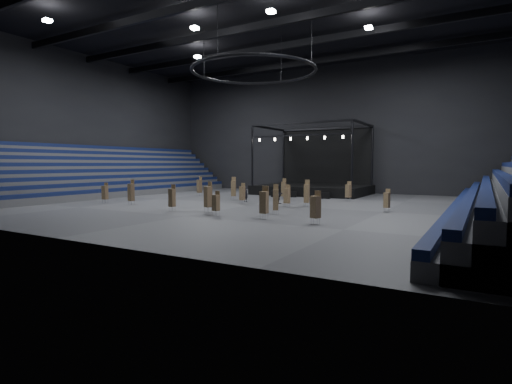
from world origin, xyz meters
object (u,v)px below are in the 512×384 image
Objects in this scene: chair_stack_5 at (284,189)px; chair_stack_11 at (234,188)px; chair_stack_1 at (172,197)px; crew_member at (279,194)px; chair_stack_0 at (387,200)px; chair_stack_7 at (287,195)px; stage at (315,183)px; flight_case_mid at (292,194)px; chair_stack_4 at (348,191)px; chair_stack_6 at (307,193)px; chair_stack_12 at (316,206)px; chair_stack_2 at (276,199)px; man_center at (246,194)px; chair_stack_15 at (208,196)px; chair_stack_13 at (199,186)px; flight_case_right at (326,196)px; chair_stack_14 at (105,192)px; flight_case_left at (276,194)px; chair_stack_8 at (264,202)px; chair_stack_9 at (242,193)px; chair_stack_10 at (216,202)px; chair_stack_3 at (131,192)px.

chair_stack_5 is 0.93× the size of chair_stack_11.
chair_stack_1 reaches higher than crew_member.
chair_stack_0 is 8.80m from chair_stack_7.
flight_case_mid is (-0.31, -6.47, -1.11)m from stage.
chair_stack_4 is 7.61m from chair_stack_6.
stage is 5.52× the size of chair_stack_6.
chair_stack_12 reaches higher than chair_stack_7.
chair_stack_2 is 0.95× the size of chair_stack_6.
man_center is (-9.15, -6.24, -0.34)m from chair_stack_4.
chair_stack_5 is (-6.90, -1.71, 0.07)m from chair_stack_4.
chair_stack_4 is 0.84× the size of chair_stack_15.
chair_stack_5 is (0.22, -9.93, -0.23)m from stage.
chair_stack_1 is 0.89× the size of chair_stack_6.
chair_stack_7 is 9.54m from chair_stack_11.
chair_stack_6 reaches higher than chair_stack_7.
chair_stack_12 is at bearing -19.58° from chair_stack_13.
flight_case_right reaches higher than flight_case_mid.
chair_stack_7 is 1.00× the size of chair_stack_14.
chair_stack_7 is at bearing -76.64° from stage.
flight_case_left is 17.46m from chair_stack_1.
chair_stack_14 is at bearing -140.35° from chair_stack_5.
stage is 17.58m from chair_stack_7.
flight_case_mid is at bearing 81.28° from chair_stack_1.
stage reaches higher than chair_stack_2.
flight_case_left is at bearing 113.74° from chair_stack_15.
chair_stack_14 is 1.11× the size of crew_member.
man_center is (11.73, 8.34, -0.31)m from chair_stack_14.
chair_stack_8 is 0.95× the size of chair_stack_15.
chair_stack_2 reaches higher than chair_stack_5.
chair_stack_4 is 1.02× the size of chair_stack_9.
chair_stack_2 is at bearing 43.70° from chair_stack_10.
chair_stack_1 is (-0.93, -17.42, 0.82)m from flight_case_left.
chair_stack_8 is 1.15× the size of chair_stack_9.
chair_stack_3 is 10.18m from chair_stack_15.
chair_stack_4 is (7.12, -8.22, -0.30)m from stage.
chair_stack_5 is (-3.71, -3.41, 0.88)m from flight_case_right.
chair_stack_7 is at bearing 80.84° from chair_stack_10.
chair_stack_11 is (-2.29, -5.81, 0.96)m from flight_case_left.
chair_stack_13 is at bearing 156.27° from chair_stack_6.
flight_case_right is 0.42× the size of chair_stack_3.
chair_stack_9 is at bearing -122.78° from chair_stack_4.
stage reaches higher than chair_stack_15.
chair_stack_6 is at bearing -170.47° from chair_stack_0.
flight_case_left is 0.48× the size of chair_stack_12.
chair_stack_2 is at bearing 4.26° from chair_stack_3.
stage is 25.20m from chair_stack_10.
flight_case_left is at bearing -107.36° from stage.
chair_stack_6 is 7.54m from man_center.
chair_stack_7 is 10.52m from chair_stack_12.
chair_stack_15 reaches higher than chair_stack_12.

